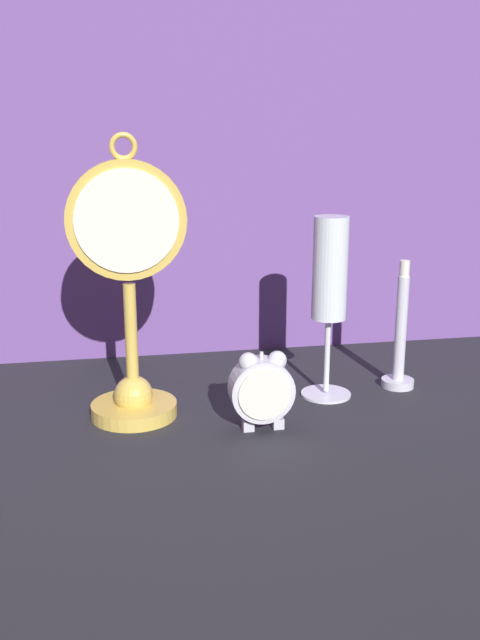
{
  "coord_description": "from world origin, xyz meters",
  "views": [
    {
      "loc": [
        -0.14,
        -0.68,
        0.32
      ],
      "look_at": [
        0.0,
        0.08,
        0.11
      ],
      "focal_mm": 40.0,
      "sensor_mm": 36.0,
      "label": 1
    }
  ],
  "objects": [
    {
      "name": "ground_plane",
      "position": [
        0.0,
        0.0,
        0.0
      ],
      "size": [
        4.0,
        4.0,
        0.0
      ],
      "primitive_type": "plane",
      "color": "#232328"
    },
    {
      "name": "fabric_backdrop_drape",
      "position": [
        0.0,
        0.33,
        0.28
      ],
      "size": [
        1.75,
        0.01,
        0.56
      ],
      "primitive_type": "cube",
      "color": "#6B478E",
      "rests_on": "ground_plane"
    },
    {
      "name": "pocket_watch_on_stand",
      "position": [
        -0.12,
        0.1,
        0.14
      ],
      "size": [
        0.13,
        0.1,
        0.32
      ],
      "color": "gold",
      "rests_on": "ground_plane"
    },
    {
      "name": "alarm_clock_twin_bell",
      "position": [
        0.01,
        0.03,
        0.05
      ],
      "size": [
        0.07,
        0.03,
        0.09
      ],
      "color": "silver",
      "rests_on": "ground_plane"
    },
    {
      "name": "champagne_flute",
      "position": [
        0.12,
        0.12,
        0.14
      ],
      "size": [
        0.06,
        0.06,
        0.22
      ],
      "color": "silver",
      "rests_on": "ground_plane"
    },
    {
      "name": "brass_candlestick",
      "position": [
        0.22,
        0.13,
        0.06
      ],
      "size": [
        0.04,
        0.04,
        0.16
      ],
      "color": "silver",
      "rests_on": "ground_plane"
    }
  ]
}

